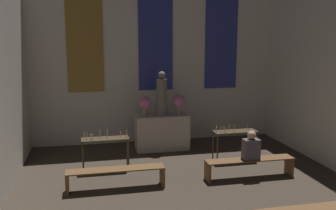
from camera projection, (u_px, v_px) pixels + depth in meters
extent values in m
cube|color=silver|center=(155.00, 60.00, 11.09)|extent=(7.47, 0.12, 4.90)
cube|color=olive|center=(85.00, 43.00, 10.50)|extent=(1.01, 0.03, 2.74)
cube|color=navy|center=(156.00, 43.00, 10.92)|extent=(1.01, 0.03, 2.74)
cube|color=navy|center=(221.00, 43.00, 11.35)|extent=(1.01, 0.03, 2.74)
cube|color=#BCB29E|center=(162.00, 132.00, 10.49)|extent=(1.47, 0.65, 0.98)
cylinder|color=slate|center=(162.00, 97.00, 10.31)|extent=(0.29, 0.29, 1.01)
sphere|color=slate|center=(162.00, 75.00, 10.21)|extent=(0.21, 0.21, 0.21)
cylinder|color=#937A5B|center=(145.00, 111.00, 10.28)|extent=(0.16, 0.16, 0.26)
sphere|color=#C66B9E|center=(145.00, 102.00, 10.24)|extent=(0.35, 0.35, 0.35)
cylinder|color=#937A5B|center=(179.00, 110.00, 10.48)|extent=(0.16, 0.16, 0.26)
sphere|color=#C66B9E|center=(179.00, 101.00, 10.44)|extent=(0.35, 0.35, 0.35)
cube|color=#473823|center=(105.00, 139.00, 8.82)|extent=(1.11, 0.39, 0.02)
cylinder|color=#473823|center=(83.00, 158.00, 8.62)|extent=(0.04, 0.04, 0.74)
cylinder|color=#473823|center=(129.00, 155.00, 8.84)|extent=(0.04, 0.04, 0.74)
cylinder|color=#473823|center=(83.00, 154.00, 8.94)|extent=(0.04, 0.04, 0.74)
cylinder|color=#473823|center=(127.00, 151.00, 9.16)|extent=(0.04, 0.04, 0.74)
cylinder|color=silver|center=(92.00, 138.00, 8.67)|extent=(0.02, 0.02, 0.11)
sphere|color=#F9CC4C|center=(92.00, 135.00, 8.66)|extent=(0.02, 0.02, 0.02)
cylinder|color=silver|center=(91.00, 137.00, 8.66)|extent=(0.02, 0.02, 0.12)
sphere|color=#F9CC4C|center=(91.00, 134.00, 8.65)|extent=(0.02, 0.02, 0.02)
cylinder|color=silver|center=(87.00, 136.00, 8.72)|extent=(0.02, 0.02, 0.14)
sphere|color=#F9CC4C|center=(87.00, 133.00, 8.70)|extent=(0.02, 0.02, 0.02)
cylinder|color=silver|center=(121.00, 134.00, 8.97)|extent=(0.02, 0.02, 0.10)
sphere|color=#F9CC4C|center=(120.00, 132.00, 8.96)|extent=(0.02, 0.02, 0.02)
cylinder|color=silver|center=(100.00, 134.00, 8.84)|extent=(0.02, 0.02, 0.17)
sphere|color=#F9CC4C|center=(100.00, 130.00, 8.82)|extent=(0.02, 0.02, 0.02)
cylinder|color=silver|center=(84.00, 136.00, 8.79)|extent=(0.02, 0.02, 0.11)
sphere|color=#F9CC4C|center=(84.00, 133.00, 8.78)|extent=(0.02, 0.02, 0.02)
cylinder|color=silver|center=(127.00, 134.00, 8.89)|extent=(0.02, 0.02, 0.15)
sphere|color=#F9CC4C|center=(127.00, 131.00, 8.88)|extent=(0.02, 0.02, 0.02)
cylinder|color=silver|center=(107.00, 134.00, 8.86)|extent=(0.02, 0.02, 0.17)
sphere|color=#F9CC4C|center=(107.00, 130.00, 8.84)|extent=(0.02, 0.02, 0.02)
cube|color=#473823|center=(235.00, 131.00, 9.51)|extent=(1.11, 0.39, 0.02)
cylinder|color=#473823|center=(217.00, 149.00, 9.30)|extent=(0.04, 0.04, 0.74)
cylinder|color=#473823|center=(257.00, 146.00, 9.52)|extent=(0.04, 0.04, 0.74)
cylinder|color=#473823|center=(213.00, 145.00, 9.62)|extent=(0.04, 0.04, 0.74)
cylinder|color=#473823|center=(251.00, 143.00, 9.84)|extent=(0.04, 0.04, 0.74)
cylinder|color=silver|center=(247.00, 126.00, 9.73)|extent=(0.02, 0.02, 0.12)
sphere|color=#F9CC4C|center=(248.00, 124.00, 9.71)|extent=(0.02, 0.02, 0.02)
cylinder|color=silver|center=(216.00, 130.00, 9.46)|extent=(0.02, 0.02, 0.09)
sphere|color=#F9CC4C|center=(216.00, 127.00, 9.45)|extent=(0.02, 0.02, 0.02)
cylinder|color=silver|center=(216.00, 129.00, 9.51)|extent=(0.02, 0.02, 0.11)
sphere|color=#F9CC4C|center=(216.00, 126.00, 9.50)|extent=(0.02, 0.02, 0.02)
cylinder|color=silver|center=(234.00, 129.00, 9.40)|extent=(0.02, 0.02, 0.14)
sphere|color=#F9CC4C|center=(234.00, 126.00, 9.39)|extent=(0.02, 0.02, 0.02)
cylinder|color=silver|center=(224.00, 130.00, 9.36)|extent=(0.02, 0.02, 0.13)
sphere|color=#F9CC4C|center=(224.00, 127.00, 9.35)|extent=(0.02, 0.02, 0.02)
cylinder|color=silver|center=(229.00, 128.00, 9.53)|extent=(0.02, 0.02, 0.12)
sphere|color=#F9CC4C|center=(229.00, 126.00, 9.51)|extent=(0.02, 0.02, 0.02)
cylinder|color=silver|center=(226.00, 131.00, 9.27)|extent=(0.02, 0.02, 0.12)
sphere|color=#F9CC4C|center=(226.00, 128.00, 9.26)|extent=(0.02, 0.02, 0.02)
cylinder|color=silver|center=(221.00, 130.00, 9.34)|extent=(0.02, 0.02, 0.13)
sphere|color=#F9CC4C|center=(221.00, 127.00, 9.33)|extent=(0.02, 0.02, 0.02)
cube|color=brown|center=(317.00, 209.00, 5.94)|extent=(2.03, 0.36, 0.03)
cube|color=brown|center=(116.00, 169.00, 7.73)|extent=(2.03, 0.36, 0.03)
cube|color=brown|center=(67.00, 183.00, 7.57)|extent=(0.06, 0.32, 0.41)
cube|color=brown|center=(162.00, 176.00, 7.98)|extent=(0.06, 0.32, 0.41)
cube|color=brown|center=(250.00, 159.00, 8.36)|extent=(2.03, 0.36, 0.03)
cube|color=brown|center=(208.00, 172.00, 8.19)|extent=(0.06, 0.32, 0.41)
cube|color=brown|center=(289.00, 165.00, 8.60)|extent=(0.06, 0.32, 0.41)
cube|color=#564C56|center=(251.00, 149.00, 8.32)|extent=(0.36, 0.24, 0.45)
sphere|color=tan|center=(252.00, 135.00, 8.26)|extent=(0.19, 0.19, 0.19)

